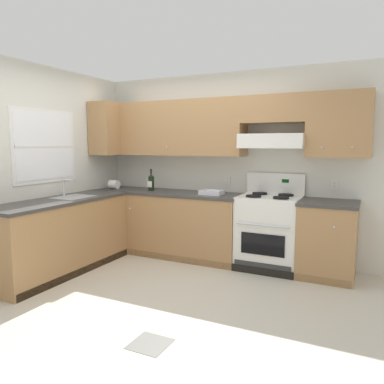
{
  "coord_description": "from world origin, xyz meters",
  "views": [
    {
      "loc": [
        2.18,
        -3.34,
        1.57
      ],
      "look_at": [
        0.21,
        0.7,
        1.0
      ],
      "focal_mm": 34.95,
      "sensor_mm": 36.0,
      "label": 1
    }
  ],
  "objects_px": {
    "paper_towel_roll": "(114,184)",
    "bowl": "(212,193)",
    "wine_bottle": "(151,182)",
    "stove": "(269,231)"
  },
  "relations": [
    {
      "from": "stove",
      "to": "wine_bottle",
      "type": "bearing_deg",
      "value": -179.46
    },
    {
      "from": "paper_towel_roll",
      "to": "bowl",
      "type": "bearing_deg",
      "value": 1.61
    },
    {
      "from": "stove",
      "to": "bowl",
      "type": "height_order",
      "value": "stove"
    },
    {
      "from": "paper_towel_roll",
      "to": "stove",
      "type": "bearing_deg",
      "value": 2.15
    },
    {
      "from": "bowl",
      "to": "paper_towel_roll",
      "type": "xyz_separation_m",
      "value": [
        -1.58,
        -0.04,
        0.05
      ]
    },
    {
      "from": "stove",
      "to": "wine_bottle",
      "type": "relative_size",
      "value": 3.85
    },
    {
      "from": "wine_bottle",
      "to": "bowl",
      "type": "bearing_deg",
      "value": -1.64
    },
    {
      "from": "bowl",
      "to": "paper_towel_roll",
      "type": "relative_size",
      "value": 2.12
    },
    {
      "from": "wine_bottle",
      "to": "bowl",
      "type": "relative_size",
      "value": 1.05
    },
    {
      "from": "wine_bottle",
      "to": "bowl",
      "type": "xyz_separation_m",
      "value": [
        0.97,
        -0.03,
        -0.1
      ]
    }
  ]
}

